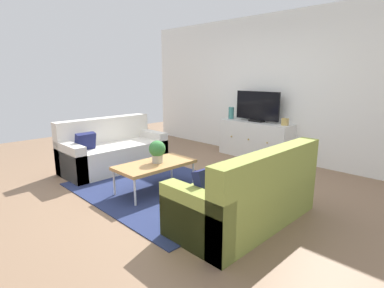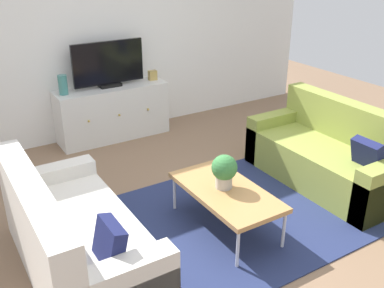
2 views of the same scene
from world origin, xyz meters
The scene contains 11 objects.
ground_plane centered at (0.00, 0.00, 0.00)m, with size 10.00×10.00×0.00m, color #84664C.
wall_back centered at (0.00, 2.55, 1.35)m, with size 6.40×0.12×2.70m, color white.
area_rug centered at (0.00, -0.15, 0.01)m, with size 2.50×1.90×0.01m, color navy.
couch_left_side centered at (-1.43, -0.10, 0.29)m, with size 0.81×1.72×0.86m.
couch_right_side centered at (1.43, -0.10, 0.29)m, with size 0.81×1.72×0.86m.
coffee_table centered at (-0.05, -0.23, 0.37)m, with size 0.56×1.09×0.40m.
potted_plant centered at (-0.05, -0.19, 0.57)m, with size 0.23×0.23×0.31m.
tv_console centered at (-0.10, 2.27, 0.35)m, with size 1.46×0.47×0.70m.
flat_screen_tv centered at (-0.10, 2.29, 0.99)m, with size 0.93×0.16×0.58m.
glass_vase centered at (-0.71, 2.27, 0.82)m, with size 0.11×0.11×0.24m, color teal.
mantel_clock centered at (0.51, 2.27, 0.77)m, with size 0.11×0.07×0.13m, color tan.
Camera 2 is at (-2.09, -2.96, 2.36)m, focal length 41.34 mm.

